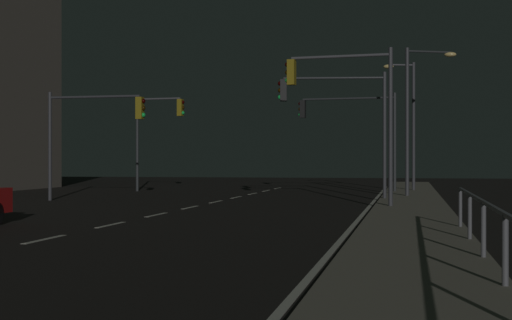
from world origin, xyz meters
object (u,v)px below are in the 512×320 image
Objects in this scene: traffic_light_overhead_east at (157,124)px; traffic_light_near_right at (93,123)px; traffic_light_near_left at (345,96)px; traffic_light_mid_left at (338,108)px; street_lamp_median at (409,113)px; street_lamp_corner at (416,105)px; traffic_light_far_center at (351,121)px.

traffic_light_overhead_east is 1.15× the size of traffic_light_near_right.
traffic_light_overhead_east is 10.32m from traffic_light_near_right.
traffic_light_near_left is 1.05× the size of traffic_light_mid_left.
traffic_light_near_left is 15.05m from street_lamp_median.
traffic_light_near_left reaches higher than traffic_light_mid_left.
street_lamp_corner reaches higher than traffic_light_near_right.
traffic_light_overhead_east is at bearing 142.75° from traffic_light_mid_left.
traffic_light_overhead_east is 1.01× the size of traffic_light_mid_left.
traffic_light_near_left is 0.84× the size of street_lamp_corner.
traffic_light_near_right is 14.41m from traffic_light_far_center.
street_lamp_median reaches higher than street_lamp_corner.
street_lamp_corner is (3.39, -4.92, 0.47)m from traffic_light_far_center.
traffic_light_mid_left is (11.03, -8.39, 0.21)m from traffic_light_overhead_east.
street_lamp_corner is (14.39, -5.35, 0.52)m from traffic_light_overhead_east.
traffic_light_near_right is at bearing -136.74° from traffic_light_far_center.
street_lamp_median reaches higher than traffic_light_near_right.
street_lamp_corner is at bearing -87.14° from street_lamp_median.
street_lamp_corner reaches higher than traffic_light_overhead_east.
traffic_light_mid_left is at bearing 10.29° from traffic_light_near_right.
street_lamp_median is at bearing 29.70° from traffic_light_far_center.
street_lamp_corner is at bearing 72.24° from traffic_light_near_left.
traffic_light_mid_left is 0.78× the size of street_lamp_median.
traffic_light_near_right is at bearing -139.39° from street_lamp_median.
street_lamp_corner is (2.63, 8.21, 0.17)m from traffic_light_near_left.
traffic_light_mid_left is (-0.73, 5.17, -0.14)m from traffic_light_near_left.
traffic_light_overhead_east is at bearing 92.84° from traffic_light_near_right.
traffic_light_mid_left is 10.71m from traffic_light_near_right.
street_lamp_median is at bearing 72.68° from traffic_light_mid_left.
traffic_light_far_center is (-0.03, 7.96, -0.16)m from traffic_light_mid_left.
street_lamp_corner reaches higher than traffic_light_mid_left.
traffic_light_near_right is (0.51, -10.30, -0.39)m from traffic_light_overhead_east.
traffic_light_near_left is at bearing -98.77° from street_lamp_median.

